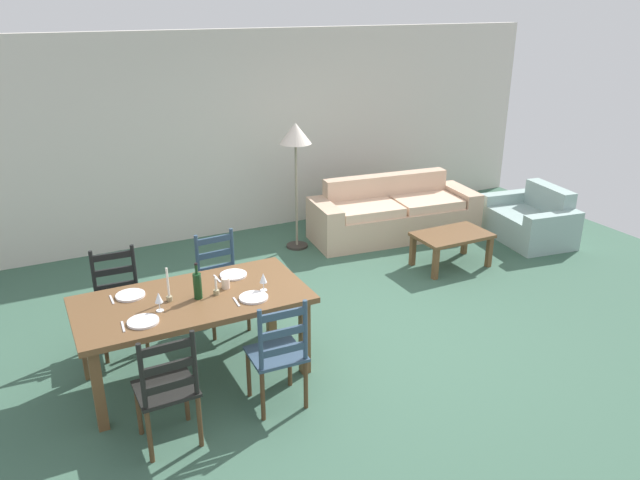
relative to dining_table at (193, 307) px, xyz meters
name	(u,v)px	position (x,y,z in m)	size (l,w,h in m)	color
ground_plane	(349,336)	(1.51, 0.00, -0.67)	(9.60, 9.60, 0.02)	#395D4A
wall_far	(230,135)	(1.51, 3.30, 0.69)	(9.60, 0.16, 2.70)	beige
dining_table	(193,307)	(0.00, 0.00, 0.00)	(1.90, 0.96, 0.75)	brown
dining_chair_near_left	(167,389)	(-0.42, -0.79, -0.19)	(0.43, 0.41, 0.96)	black
dining_chair_near_right	(278,354)	(0.46, -0.72, -0.19)	(0.44, 0.42, 0.96)	#30465D
dining_chair_far_left	(119,301)	(-0.49, 0.76, -0.19)	(0.44, 0.42, 0.96)	black
dining_chair_far_right	(221,282)	(0.48, 0.73, -0.19)	(0.44, 0.42, 0.96)	#2C445A
dinner_plate_near_left	(143,322)	(-0.45, -0.25, 0.10)	(0.24, 0.24, 0.02)	white
fork_near_left	(123,327)	(-0.60, -0.25, 0.09)	(0.02, 0.17, 0.01)	silver
dinner_plate_near_right	(254,297)	(0.45, -0.25, 0.10)	(0.24, 0.24, 0.02)	white
fork_near_right	(236,302)	(0.30, -0.25, 0.09)	(0.02, 0.17, 0.01)	silver
dinner_plate_far_left	(130,295)	(-0.45, 0.25, 0.10)	(0.24, 0.24, 0.02)	white
fork_far_left	(112,300)	(-0.60, 0.25, 0.09)	(0.02, 0.17, 0.01)	silver
dinner_plate_far_right	(233,275)	(0.45, 0.25, 0.10)	(0.24, 0.24, 0.02)	white
fork_far_right	(217,279)	(0.30, 0.25, 0.09)	(0.02, 0.17, 0.01)	silver
wine_bottle	(198,285)	(0.05, -0.04, 0.20)	(0.07, 0.07, 0.32)	#143819
wine_glass_near_left	(159,298)	(-0.29, -0.12, 0.20)	(0.06, 0.06, 0.16)	white
wine_glass_near_right	(263,279)	(0.58, -0.15, 0.20)	(0.06, 0.06, 0.16)	white
coffee_cup_primary	(226,283)	(0.31, 0.04, 0.13)	(0.07, 0.07, 0.09)	beige
candle_tall	(169,291)	(-0.18, 0.02, 0.17)	(0.05, 0.05, 0.29)	#998C66
candle_short	(216,290)	(0.20, -0.04, 0.13)	(0.05, 0.05, 0.15)	#998C66
couch	(392,215)	(3.37, 2.11, -0.37)	(2.35, 1.04, 0.80)	#D1AC8F
coffee_table	(452,239)	(3.43, 0.90, -0.31)	(0.90, 0.56, 0.42)	brown
armchair_upholstered	(532,221)	(4.98, 1.14, -0.41)	(0.95, 1.26, 0.72)	#93AEA9
standing_lamp	(296,141)	(2.01, 2.30, 0.75)	(0.40, 0.40, 1.64)	#332D28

